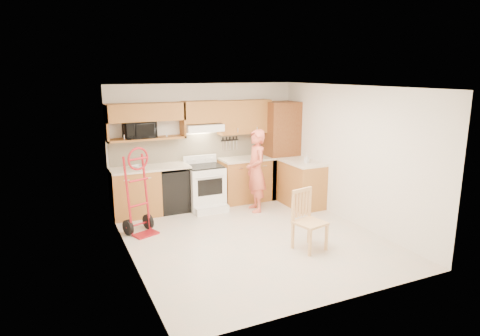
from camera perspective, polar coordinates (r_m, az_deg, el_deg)
floor at (r=7.15m, az=1.70°, el=-9.53°), size 4.00×4.50×0.02m
ceiling at (r=6.61m, az=1.85°, el=11.09°), size 4.00×4.50×0.02m
wall_back at (r=8.81m, az=-4.81°, el=3.29°), size 4.00×0.02×2.50m
wall_front at (r=4.92m, az=13.65°, el=-4.87°), size 4.00×0.02×2.50m
wall_left at (r=6.16m, az=-15.20°, el=-1.36°), size 0.02×4.50×2.50m
wall_right at (r=7.86m, az=15.01°, el=1.70°), size 0.02×4.50×2.50m
backsplash at (r=8.80m, az=-4.75°, el=2.95°), size 3.92×0.03×0.55m
lower_cab_left at (r=8.30m, az=-14.08°, el=-3.34°), size 0.90×0.60×0.90m
dishwasher at (r=8.47m, az=-9.08°, el=-2.96°), size 0.60×0.60×0.85m
lower_cab_right at (r=9.02m, az=0.92°, el=-1.64°), size 1.14×0.60×0.90m
countertop_left at (r=8.24m, az=-12.21°, el=0.02°), size 1.50×0.63×0.04m
countertop_right at (r=8.91m, az=0.94°, el=1.28°), size 1.14×0.63×0.04m
cab_return_right at (r=8.76m, az=8.35°, el=-2.22°), size 0.60×1.00×0.90m
countertop_return at (r=8.65m, az=8.45°, el=0.78°), size 0.63×1.00×0.04m
pantry_tall at (r=9.26m, az=5.52°, el=2.50°), size 0.70×0.60×2.10m
upper_cab_left at (r=8.21m, az=-12.78°, el=7.45°), size 1.50×0.33×0.34m
upper_shelf_mw at (r=8.27m, az=-12.60°, el=3.93°), size 1.50×0.33×0.04m
upper_cab_center at (r=8.52m, az=-5.26°, el=7.63°), size 0.76×0.33×0.44m
upper_cab_right at (r=8.89m, az=0.58°, el=7.00°), size 1.14×0.33×0.70m
range_hood at (r=8.49m, az=-5.07°, el=5.51°), size 0.76×0.46×0.14m
knife_strip at (r=8.96m, az=-1.38°, el=3.43°), size 0.40×0.05×0.29m
microwave at (r=8.22m, az=-13.56°, el=5.09°), size 0.61×0.45×0.32m
range at (r=8.46m, az=-4.68°, el=-2.16°), size 0.71×0.94×1.05m
person at (r=8.26m, az=2.20°, el=-0.38°), size 0.47×0.64×1.64m
hand_truck at (r=7.29m, az=-13.46°, el=-3.68°), size 0.68×0.65×1.36m
dining_chair at (r=6.62m, az=9.54°, el=-7.09°), size 0.52×0.55×0.95m
soap_bottle at (r=8.49m, az=9.09°, el=1.25°), size 0.10×0.10×0.17m
bowl at (r=8.19m, az=-13.76°, el=0.18°), size 0.27×0.27×0.05m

